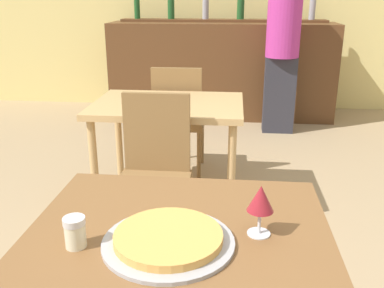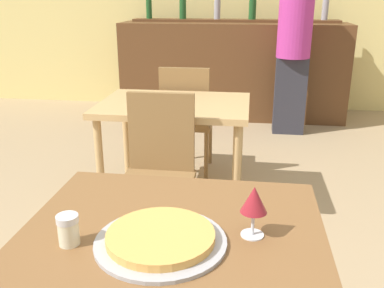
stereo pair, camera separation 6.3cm
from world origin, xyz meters
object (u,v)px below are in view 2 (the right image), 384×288
pizza_tray (161,239)px  person_standing (294,47)px  cheese_shaker (68,230)px  chair_far_side_back (186,115)px  chair_far_side_front (158,164)px  wine_glass (254,201)px

pizza_tray → person_standing: bearing=79.2°
pizza_tray → cheese_shaker: bearing=-171.9°
chair_far_side_back → person_standing: 1.60m
chair_far_side_front → person_standing: 2.51m
chair_far_side_back → person_standing: bearing=-125.8°
chair_far_side_back → person_standing: (0.91, 1.26, 0.40)m
chair_far_side_back → cheese_shaker: chair_far_side_back is taller
cheese_shaker → wine_glass: bearing=12.8°
chair_far_side_front → wine_glass: chair_far_side_front is taller
pizza_tray → person_standing: 3.50m
cheese_shaker → person_standing: person_standing is taller
pizza_tray → person_standing: size_ratio=0.23×
chair_far_side_front → chair_far_side_back: (0.00, 1.05, 0.00)m
chair_far_side_back → pizza_tray: 2.21m
cheese_shaker → wine_glass: size_ratio=0.58×
person_standing → wine_glass: size_ratio=10.47×
person_standing → chair_far_side_back: bearing=-125.8°
cheese_shaker → pizza_tray: bearing=8.1°
chair_far_side_front → cheese_shaker: (-0.01, -1.17, 0.27)m
chair_far_side_front → wine_glass: (0.52, -1.05, 0.33)m
chair_far_side_back → person_standing: size_ratio=0.53×
person_standing → wine_glass: person_standing is taller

